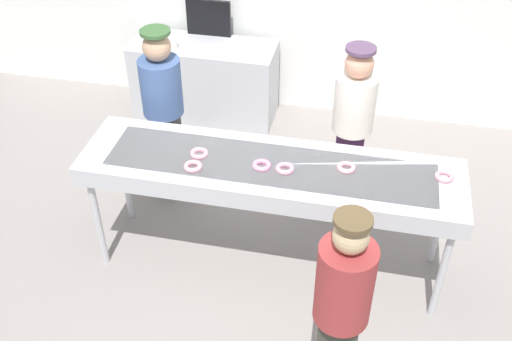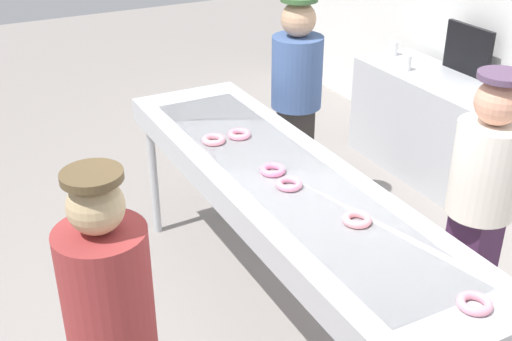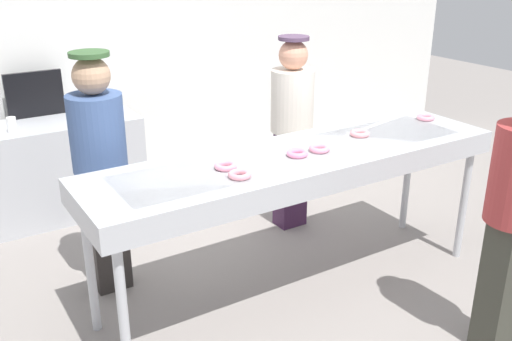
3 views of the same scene
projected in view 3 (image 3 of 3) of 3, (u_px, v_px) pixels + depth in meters
The scene contains 14 objects.
ground_plane at pixel (296, 288), 4.10m from camera, with size 16.00×16.00×0.00m, color gray.
back_wall at pixel (146, 38), 5.61m from camera, with size 8.00×0.12×2.87m, color white.
fryer_conveyor at pixel (299, 164), 3.76m from camera, with size 2.89×0.74×1.03m.
strawberry_donut_0 at pixel (360, 133), 4.05m from camera, with size 0.14×0.14×0.03m, color pink.
strawberry_donut_1 at pixel (426, 117), 4.42m from camera, with size 0.14×0.14×0.03m, color pink.
strawberry_donut_2 at pixel (225, 166), 3.46m from camera, with size 0.14×0.14×0.03m, color pink.
strawberry_donut_3 at pixel (297, 153), 3.66m from camera, with size 0.14×0.14×0.03m, color pink.
strawberry_donut_4 at pixel (319, 149), 3.74m from camera, with size 0.14×0.14×0.03m, color pink.
strawberry_donut_5 at pixel (240, 175), 3.32m from camera, with size 0.14×0.14×0.03m, color pink.
worker_baker at pixel (292, 121), 4.72m from camera, with size 0.35×0.35×1.62m.
worker_assistant at pixel (100, 159), 3.78m from camera, with size 0.36×0.36×1.67m.
prep_counter at pixel (51, 170), 5.06m from camera, with size 1.55×0.61×0.87m, color #B7BABF.
paper_cup_1 at pixel (12, 125), 4.64m from camera, with size 0.07×0.07×0.13m, color white.
menu_display at pixel (35, 94), 5.03m from camera, with size 0.49×0.04×0.40m, color black.
Camera 3 is at (-2.10, -2.83, 2.28)m, focal length 40.39 mm.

